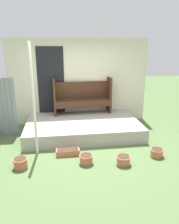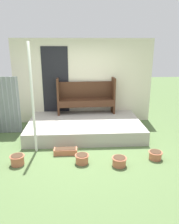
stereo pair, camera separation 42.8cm
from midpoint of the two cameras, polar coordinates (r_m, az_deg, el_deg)
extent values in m
plane|color=#516B3D|center=(5.38, -3.81, -9.43)|extent=(24.00, 24.00, 0.00)
cube|color=#A8A399|center=(6.20, -3.73, -3.93)|extent=(3.12, 1.94, 0.36)
cube|color=beige|center=(6.88, -4.58, 7.84)|extent=(4.32, 0.06, 2.60)
cube|color=black|center=(6.83, -11.84, 8.04)|extent=(0.80, 0.02, 2.00)
cylinder|color=gray|center=(6.38, -24.25, 1.02)|extent=(0.04, 0.04, 1.60)
cylinder|color=gray|center=(6.34, -23.18, 1.07)|extent=(0.04, 0.04, 1.60)
cylinder|color=gray|center=(6.31, -22.11, 1.12)|extent=(0.04, 0.04, 1.60)
cylinder|color=gray|center=(6.28, -21.02, 1.17)|extent=(0.04, 0.04, 1.60)
cylinder|color=white|center=(4.91, -16.86, 2.70)|extent=(0.06, 0.06, 2.48)
cube|color=#422616|center=(6.64, -10.99, 3.77)|extent=(0.08, 0.40, 1.10)
cube|color=#422616|center=(6.83, 3.39, 4.43)|extent=(0.08, 0.40, 1.10)
cube|color=#422616|center=(6.71, -3.68, 3.10)|extent=(1.65, 0.47, 0.04)
cube|color=#422616|center=(6.56, -3.47, 1.87)|extent=(1.63, 0.10, 0.16)
cube|color=#422616|center=(6.83, -3.91, 5.74)|extent=(1.64, 0.11, 0.52)
cylinder|color=#B76647|center=(4.82, -20.12, -12.48)|extent=(0.27, 0.27, 0.21)
torus|color=#B76647|center=(4.78, -20.23, -11.51)|extent=(0.31, 0.31, 0.02)
cylinder|color=#422D1E|center=(4.77, -20.25, -11.34)|extent=(0.25, 0.25, 0.01)
cylinder|color=#B76647|center=(4.70, -3.54, -12.26)|extent=(0.26, 0.26, 0.19)
torus|color=#B76647|center=(4.66, -3.56, -11.35)|extent=(0.30, 0.30, 0.02)
cylinder|color=#422D1E|center=(4.65, -3.57, -11.18)|extent=(0.24, 0.24, 0.01)
cylinder|color=#B76647|center=(4.69, 6.21, -12.48)|extent=(0.28, 0.28, 0.19)
torus|color=#B76647|center=(4.65, 6.24, -11.61)|extent=(0.32, 0.32, 0.02)
cylinder|color=#422D1E|center=(4.64, 6.25, -11.43)|extent=(0.25, 0.25, 0.01)
cylinder|color=#B76647|center=(5.13, 14.88, -10.29)|extent=(0.27, 0.27, 0.18)
torus|color=#B76647|center=(5.10, 14.94, -9.53)|extent=(0.31, 0.31, 0.02)
cylinder|color=#422D1E|center=(5.09, 14.96, -9.37)|extent=(0.24, 0.24, 0.01)
cube|color=#B76647|center=(5.08, -8.12, -10.40)|extent=(0.53, 0.21, 0.13)
cube|color=#422D1E|center=(5.05, -8.16, -9.69)|extent=(0.47, 0.18, 0.01)
camera|label=1|loc=(0.21, -92.27, -0.69)|focal=35.00mm
camera|label=2|loc=(0.21, 87.73, 0.69)|focal=35.00mm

